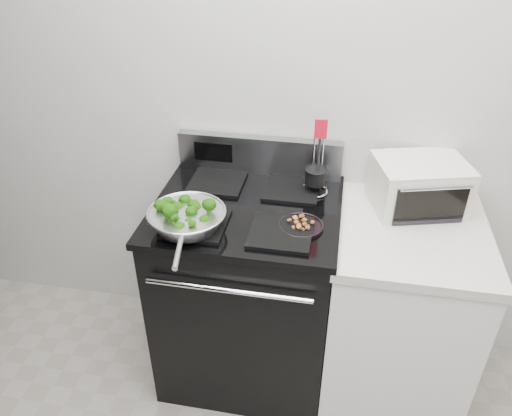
% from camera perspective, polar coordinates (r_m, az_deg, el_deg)
% --- Properties ---
extents(back_wall, '(4.00, 0.02, 2.70)m').
position_cam_1_polar(back_wall, '(2.20, 8.52, 12.98)').
color(back_wall, beige).
rests_on(back_wall, ground).
extents(gas_range, '(0.79, 0.69, 1.13)m').
position_cam_1_polar(gas_range, '(2.38, -0.96, -9.21)').
color(gas_range, black).
rests_on(gas_range, floor).
extents(counter, '(0.62, 0.68, 0.92)m').
position_cam_1_polar(counter, '(2.39, 15.68, -11.41)').
color(counter, white).
rests_on(counter, floor).
extents(skillet, '(0.31, 0.49, 0.07)m').
position_cam_1_polar(skillet, '(1.96, -7.91, -1.13)').
color(skillet, silver).
rests_on(skillet, gas_range).
extents(broccoli_pile, '(0.24, 0.24, 0.08)m').
position_cam_1_polar(broccoli_pile, '(1.95, -7.94, -0.64)').
color(broccoli_pile, black).
rests_on(broccoli_pile, skillet).
extents(bacon_plate, '(0.18, 0.18, 0.04)m').
position_cam_1_polar(bacon_plate, '(1.97, 5.15, -1.80)').
color(bacon_plate, black).
rests_on(bacon_plate, gas_range).
extents(utensil_holder, '(0.11, 0.11, 0.35)m').
position_cam_1_polar(utensil_holder, '(2.18, 6.85, 3.22)').
color(utensil_holder, silver).
rests_on(utensil_holder, gas_range).
extents(toaster_oven, '(0.43, 0.37, 0.21)m').
position_cam_1_polar(toaster_oven, '(2.21, 18.08, 2.53)').
color(toaster_oven, silver).
rests_on(toaster_oven, counter).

